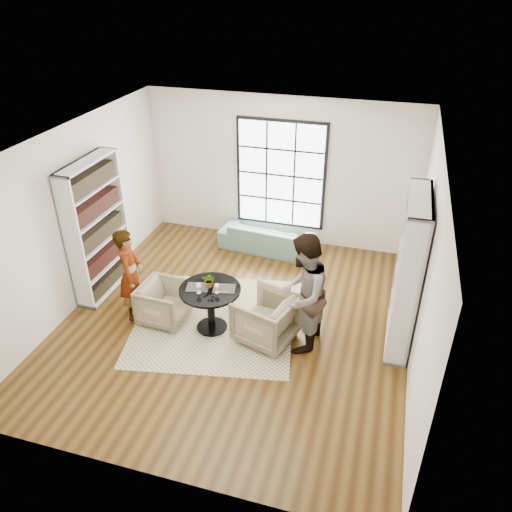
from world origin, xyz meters
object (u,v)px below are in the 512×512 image
(person_left, at_px, (130,274))
(wine_glass_right, at_px, (217,286))
(armchair_left, at_px, (164,303))
(person_right, at_px, (303,294))
(sofa, at_px, (267,237))
(pedestal_table, at_px, (211,300))
(flower_centerpiece, at_px, (209,280))
(armchair_right, at_px, (266,318))
(wine_glass_left, at_px, (198,286))

(person_left, xyz_separation_m, wine_glass_right, (1.50, -0.08, 0.10))
(armchair_left, height_order, person_right, person_right)
(sofa, bearing_deg, person_right, 120.59)
(pedestal_table, xyz_separation_m, sofa, (0.18, 2.74, -0.28))
(flower_centerpiece, bearing_deg, armchair_right, -3.41)
(person_left, xyz_separation_m, person_right, (2.81, -0.00, 0.15))
(sofa, distance_m, flower_centerpiece, 2.76)
(armchair_right, relative_size, person_left, 0.54)
(armchair_left, bearing_deg, person_left, 93.34)
(armchair_right, distance_m, flower_centerpiece, 1.05)
(wine_glass_left, bearing_deg, pedestal_table, 52.06)
(person_left, bearing_deg, flower_centerpiece, -105.90)
(wine_glass_left, height_order, wine_glass_right, wine_glass_left)
(armchair_left, relative_size, armchair_right, 0.87)
(sofa, xyz_separation_m, wine_glass_left, (-0.30, -2.89, 0.62))
(person_left, height_order, wine_glass_left, person_left)
(armchair_right, bearing_deg, person_right, 107.15)
(armchair_right, height_order, wine_glass_left, wine_glass_left)
(person_left, relative_size, wine_glass_right, 9.30)
(wine_glass_right, relative_size, flower_centerpiece, 0.74)
(person_left, bearing_deg, person_right, -108.25)
(armchair_left, bearing_deg, pedestal_table, -86.77)
(armchair_right, relative_size, person_right, 0.45)
(armchair_left, height_order, person_left, person_left)
(armchair_right, relative_size, wine_glass_left, 4.81)
(person_right, relative_size, flower_centerpiece, 8.15)
(pedestal_table, bearing_deg, armchair_left, 179.90)
(pedestal_table, distance_m, person_right, 1.50)
(pedestal_table, distance_m, sofa, 2.76)
(wine_glass_right, bearing_deg, person_right, 3.34)
(armchair_left, distance_m, person_right, 2.34)
(person_left, bearing_deg, armchair_right, -108.25)
(pedestal_table, height_order, armchair_right, armchair_right)
(armchair_right, bearing_deg, flower_centerpiece, -76.26)
(flower_centerpiece, bearing_deg, person_left, -177.67)
(pedestal_table, bearing_deg, wine_glass_left, -127.94)
(armchair_left, xyz_separation_m, person_right, (2.26, -0.00, 0.61))
(sofa, distance_m, wine_glass_left, 2.97)
(flower_centerpiece, bearing_deg, wine_glass_right, -38.18)
(person_left, distance_m, flower_centerpiece, 1.34)
(person_left, height_order, flower_centerpiece, person_left)
(person_left, distance_m, wine_glass_right, 1.51)
(armchair_right, bearing_deg, armchair_left, -72.87)
(person_left, relative_size, person_right, 0.84)
(armchair_right, height_order, flower_centerpiece, flower_centerpiece)
(armchair_left, bearing_deg, sofa, -16.55)
(person_left, distance_m, wine_glass_left, 1.25)
(pedestal_table, xyz_separation_m, armchair_right, (0.90, 0.00, -0.17))
(armchair_left, relative_size, person_left, 0.47)
(armchair_left, xyz_separation_m, wine_glass_right, (0.95, -0.08, 0.55))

